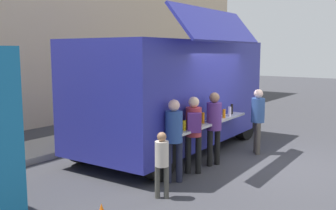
{
  "coord_description": "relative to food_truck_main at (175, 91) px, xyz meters",
  "views": [
    {
      "loc": [
        -8.1,
        -3.16,
        2.55
      ],
      "look_at": [
        -0.91,
        2.07,
        1.3
      ],
      "focal_mm": 41.1,
      "sensor_mm": 36.0,
      "label": 1
    }
  ],
  "objects": [
    {
      "name": "customer_extra_browsing",
      "position": [
        0.92,
        -1.88,
        -0.56
      ],
      "size": [
        0.33,
        0.33,
        1.62
      ],
      "rotation": [
        0.0,
        0.0,
        2.17
      ],
      "color": "#4B453F",
      "rests_on": "ground"
    },
    {
      "name": "customer_rear_waiting",
      "position": [
        -2.06,
        -1.43,
        -0.55
      ],
      "size": [
        0.33,
        0.33,
        1.64
      ],
      "rotation": [
        0.0,
        0.0,
        0.84
      ],
      "color": "#202237",
      "rests_on": "ground"
    },
    {
      "name": "customer_mid_with_backpack",
      "position": [
        -1.39,
        -1.46,
        -0.54
      ],
      "size": [
        0.52,
        0.47,
        1.62
      ],
      "rotation": [
        0.0,
        0.0,
        0.62
      ],
      "color": "black",
      "rests_on": "ground"
    },
    {
      "name": "ground_plane",
      "position": [
        0.1,
        -2.45,
        -1.53
      ],
      "size": [
        60.0,
        60.0,
        0.0
      ],
      "primitive_type": "plane",
      "color": "#38383D"
    },
    {
      "name": "trash_bin",
      "position": [
        3.63,
        2.32,
        -1.09
      ],
      "size": [
        0.6,
        0.6,
        0.87
      ],
      "primitive_type": "cylinder",
      "color": "#2B6438",
      "rests_on": "ground"
    },
    {
      "name": "child_near_queue",
      "position": [
        -2.86,
        -1.74,
        -0.83
      ],
      "size": [
        0.24,
        0.24,
        1.18
      ],
      "rotation": [
        0.0,
        0.0,
        0.55
      ],
      "color": "#494840",
      "rests_on": "ground"
    },
    {
      "name": "customer_front_ordering",
      "position": [
        -0.61,
        -1.5,
        -0.55
      ],
      "size": [
        0.34,
        0.34,
        1.65
      ],
      "rotation": [
        0.0,
        0.0,
        1.22
      ],
      "color": "black",
      "rests_on": "ground"
    },
    {
      "name": "food_truck_main",
      "position": [
        0.0,
        0.0,
        0.0
      ],
      "size": [
        5.81,
        3.22,
        3.48
      ],
      "rotation": [
        0.0,
        0.0,
        0.04
      ],
      "color": "#2C2F9A",
      "rests_on": "ground"
    }
  ]
}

